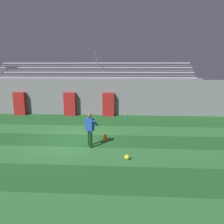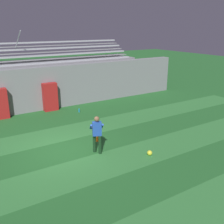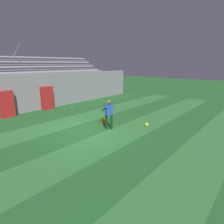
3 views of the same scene
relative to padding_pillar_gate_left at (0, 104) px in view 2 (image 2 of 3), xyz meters
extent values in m
plane|color=#236028|center=(1.54, -5.95, -0.91)|extent=(80.00, 80.00, 0.00)
cube|color=#337A38|center=(1.54, -8.01, -0.91)|extent=(28.00, 1.97, 0.01)
cube|color=#337A38|center=(1.54, -4.06, -0.91)|extent=(28.00, 1.97, 0.01)
cube|color=gray|center=(1.54, 0.55, 0.49)|extent=(24.00, 0.60, 2.80)
cube|color=#B21E1E|center=(0.00, 0.00, 0.00)|extent=(0.91, 0.44, 1.82)
cube|color=#B21E1E|center=(3.07, 0.00, 0.00)|extent=(0.91, 0.44, 1.82)
cube|color=gray|center=(1.54, 2.55, 0.54)|extent=(18.00, 3.20, 2.90)
cube|color=#A8AAB2|center=(1.54, 1.30, 2.04)|extent=(17.10, 0.36, 0.10)
cube|color=gray|center=(1.54, 1.10, 1.81)|extent=(17.10, 0.60, 0.04)
cube|color=#A8AAB2|center=(1.54, 2.00, 2.44)|extent=(17.10, 0.36, 0.10)
cube|color=gray|center=(1.54, 1.80, 2.21)|extent=(17.10, 0.60, 0.04)
cube|color=#A8AAB2|center=(1.54, 2.70, 2.84)|extent=(17.10, 0.36, 0.10)
cube|color=gray|center=(1.54, 2.50, 2.61)|extent=(17.10, 0.60, 0.04)
cube|color=#A8AAB2|center=(1.54, 3.40, 3.24)|extent=(17.10, 0.36, 0.10)
cube|color=gray|center=(1.54, 3.20, 3.01)|extent=(17.10, 0.60, 0.04)
cylinder|color=#A8AAB2|center=(1.90, 2.10, 3.49)|extent=(0.06, 1.93, 1.25)
cylinder|color=#143319|center=(2.65, -6.80, -0.50)|extent=(0.18, 0.18, 0.82)
cylinder|color=#143319|center=(2.78, -7.07, -0.50)|extent=(0.18, 0.18, 0.82)
cube|color=#234CB2|center=(2.71, -6.94, 0.21)|extent=(0.44, 0.37, 0.60)
sphere|color=brown|center=(2.71, -6.94, 0.65)|extent=(0.22, 0.22, 0.22)
cylinder|color=#234CB2|center=(2.54, -6.71, 0.26)|extent=(0.27, 0.48, 0.37)
cylinder|color=#234CB2|center=(2.99, -6.90, 0.26)|extent=(0.27, 0.48, 0.37)
cube|color=silver|center=(2.66, -6.55, 0.13)|extent=(0.14, 0.14, 0.08)
cube|color=silver|center=(3.03, -6.70, 0.13)|extent=(0.14, 0.14, 0.08)
sphere|color=yellow|center=(4.49, -8.34, -0.80)|extent=(0.22, 0.22, 0.22)
cone|color=orange|center=(3.35, -5.85, -0.70)|extent=(0.30, 0.30, 0.42)
cylinder|color=#1E8CD8|center=(4.46, -1.35, -0.79)|extent=(0.07, 0.07, 0.24)
camera|label=1|loc=(4.38, -16.88, 2.87)|focal=35.00mm
camera|label=2|loc=(-2.22, -16.04, 4.34)|focal=42.00mm
camera|label=3|loc=(-4.84, -13.59, 2.70)|focal=30.00mm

